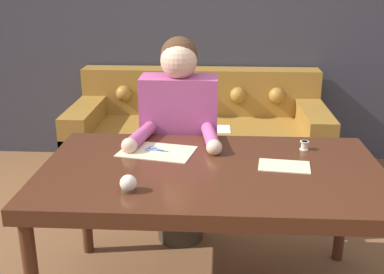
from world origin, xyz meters
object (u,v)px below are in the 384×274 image
(couch, at_px, (199,140))
(thread_spool, at_px, (304,145))
(person, at_px, (180,142))
(scissors, at_px, (160,151))
(dining_table, at_px, (211,181))
(pin_cushion, at_px, (128,184))

(couch, height_order, thread_spool, couch)
(person, xyz_separation_m, scissors, (-0.07, -0.38, 0.09))
(dining_table, distance_m, couch, 1.65)
(person, xyz_separation_m, pin_cushion, (-0.14, -0.86, 0.12))
(person, height_order, scissors, person)
(couch, xyz_separation_m, pin_cushion, (-0.21, -1.87, 0.46))
(scissors, bearing_deg, person, 79.91)
(person, distance_m, scissors, 0.40)
(person, bearing_deg, scissors, -100.09)
(dining_table, bearing_deg, person, 108.55)
(couch, bearing_deg, dining_table, -85.48)
(dining_table, xyz_separation_m, scissors, (-0.26, 0.20, 0.07))
(thread_spool, bearing_deg, pin_cushion, -146.16)
(couch, bearing_deg, pin_cushion, -96.37)
(person, bearing_deg, dining_table, -71.45)
(dining_table, relative_size, pin_cushion, 22.07)
(thread_spool, bearing_deg, dining_table, -150.20)
(dining_table, height_order, pin_cushion, pin_cushion)
(dining_table, bearing_deg, scissors, 142.60)
(pin_cushion, bearing_deg, thread_spool, 33.84)
(couch, bearing_deg, thread_spool, -66.15)
(dining_table, height_order, thread_spool, thread_spool)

